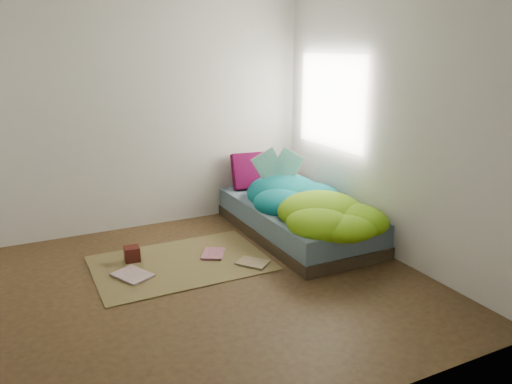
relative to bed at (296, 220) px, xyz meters
The scene contains 12 objects.
ground 1.43m from the bed, 149.45° to the right, with size 3.50×3.50×0.00m, color #3F2518.
room_walls 2.02m from the bed, 149.42° to the right, with size 3.54×3.54×2.62m.
bed is the anchor object (origin of this frame).
duvet 0.41m from the bed, 90.00° to the right, with size 0.96×1.84×0.34m, color #086882, non-canonical shape.
rug 1.39m from the bed, behind, with size 1.60×1.10×0.01m, color brown.
pillow_floral 0.74m from the bed, 71.42° to the left, with size 0.51×0.32×0.12m, color beige.
pillow_magenta 0.92m from the bed, 100.87° to the left, with size 0.42×0.13×0.42m, color #47042A.
open_book 0.73m from the bed, 99.73° to the left, with size 0.47×0.10×0.28m, color #2E8D3F, non-canonical shape.
wooden_box 1.77m from the bed, behind, with size 0.14×0.14×0.14m, color #3E140E.
floor_book_a 1.99m from the bed, behind, with size 0.24×0.33×0.03m, color beige.
floor_book_b 1.13m from the bed, behind, with size 0.21×0.28×0.03m, color pink.
floor_book_c 1.03m from the bed, 146.69° to the right, with size 0.20×0.28×0.02m, color tan.
Camera 1 is at (-1.45, -3.65, 1.98)m, focal length 35.00 mm.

